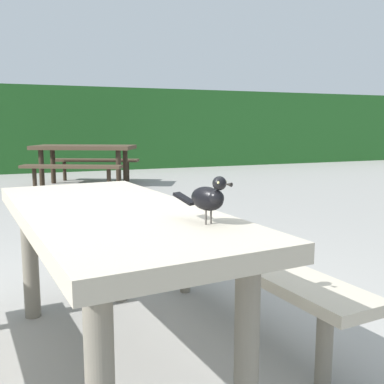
# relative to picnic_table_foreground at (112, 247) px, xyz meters

# --- Properties ---
(ground_plane) EXTENTS (60.00, 60.00, 0.00)m
(ground_plane) POSITION_rel_picnic_table_foreground_xyz_m (-0.04, 0.07, -0.56)
(ground_plane) COLOR gray
(hedge_wall) EXTENTS (28.00, 1.57, 2.01)m
(hedge_wall) POSITION_rel_picnic_table_foreground_xyz_m (-0.04, 9.77, 0.45)
(hedge_wall) COLOR #235B23
(hedge_wall) RESTS_ON ground
(picnic_table_foreground) EXTENTS (1.84, 1.87, 0.74)m
(picnic_table_foreground) POSITION_rel_picnic_table_foreground_xyz_m (0.00, 0.00, 0.00)
(picnic_table_foreground) COLOR #B2A893
(picnic_table_foreground) RESTS_ON ground
(bird_grackle) EXTENTS (0.15, 0.27, 0.18)m
(bird_grackle) POSITION_rel_picnic_table_foreground_xyz_m (0.27, -0.49, 0.29)
(bird_grackle) COLOR black
(bird_grackle) RESTS_ON picnic_table_foreground
(picnic_table_mid_left) EXTENTS (2.28, 2.27, 0.74)m
(picnic_table_mid_left) POSITION_rel_picnic_table_foreground_xyz_m (0.85, 6.39, 0.00)
(picnic_table_mid_left) COLOR #473828
(picnic_table_mid_left) RESTS_ON ground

